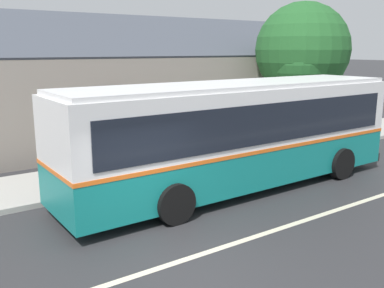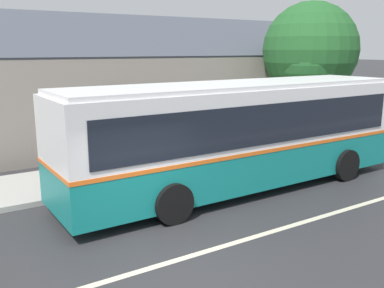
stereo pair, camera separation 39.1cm
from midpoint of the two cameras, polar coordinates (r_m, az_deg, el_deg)
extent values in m
plane|color=#2D2D30|center=(8.71, -2.60, -15.27)|extent=(300.00, 300.00, 0.00)
cube|color=#ADAAA3|center=(13.78, -15.98, -4.78)|extent=(60.00, 3.00, 0.15)
cube|color=beige|center=(8.70, -2.60, -15.25)|extent=(60.00, 0.16, 0.01)
cube|color=gray|center=(20.49, -16.61, 5.84)|extent=(24.70, 8.66, 3.72)
cube|color=#424751|center=(18.33, -14.99, 13.99)|extent=(25.30, 4.39, 2.03)
cube|color=#424751|center=(22.45, -18.84, 13.41)|extent=(25.30, 4.39, 2.03)
cube|color=black|center=(16.40, -11.86, 5.20)|extent=(1.10, 0.06, 1.30)
cube|color=black|center=(21.25, 10.29, 6.88)|extent=(1.10, 0.06, 1.30)
cube|color=#4C3323|center=(18.27, -0.95, 3.04)|extent=(1.00, 0.06, 2.10)
cube|color=#147F7A|center=(12.72, 5.06, -2.35)|extent=(10.81, 2.61, 1.06)
cube|color=orange|center=(12.58, 5.11, 0.21)|extent=(10.83, 2.63, 0.10)
cube|color=white|center=(12.43, 5.19, 3.98)|extent=(10.81, 2.61, 1.58)
cube|color=white|center=(12.34, 5.26, 7.88)|extent=(10.59, 2.48, 0.12)
cube|color=black|center=(13.43, 1.68, 4.23)|extent=(9.92, 0.13, 1.08)
cube|color=black|center=(11.53, 9.24, 2.69)|extent=(9.92, 0.13, 1.08)
cube|color=black|center=(16.44, 19.80, 5.02)|extent=(0.06, 2.20, 1.08)
cube|color=black|center=(16.37, 20.00, 7.62)|extent=(0.06, 1.75, 0.24)
cube|color=black|center=(16.75, 19.41, -0.82)|extent=(0.11, 2.50, 0.28)
cube|color=#B21919|center=(12.95, -3.16, -2.05)|extent=(3.02, 0.06, 0.74)
cube|color=black|center=(16.37, 13.56, 3.07)|extent=(0.90, 0.04, 2.39)
cylinder|color=black|center=(15.91, 11.37, -0.65)|extent=(1.00, 0.29, 1.00)
cylinder|color=black|center=(14.37, 18.59, -2.49)|extent=(1.00, 0.29, 1.00)
cylinder|color=black|center=(12.27, -9.53, -4.52)|extent=(1.00, 0.29, 1.00)
cylinder|color=black|center=(10.18, -3.34, -7.96)|extent=(1.00, 0.29, 1.00)
cube|color=brown|center=(13.65, -13.22, -2.49)|extent=(1.87, 0.10, 0.04)
cube|color=brown|center=(13.52, -13.00, -2.62)|extent=(1.87, 0.10, 0.04)
cube|color=brown|center=(13.39, -12.77, -2.76)|extent=(1.87, 0.10, 0.04)
cube|color=brown|center=(13.20, -12.63, -1.63)|extent=(1.87, 0.04, 0.10)
cube|color=brown|center=(13.17, -12.66, -1.04)|extent=(1.87, 0.04, 0.10)
cube|color=black|center=(13.86, -10.08, -3.09)|extent=(0.08, 0.43, 0.45)
cube|color=black|center=(13.34, -15.95, -4.00)|extent=(0.08, 0.43, 0.45)
cylinder|color=#4C3828|center=(20.23, 13.55, 4.45)|extent=(0.42, 0.42, 2.68)
sphere|color=#235B28|center=(20.05, 13.95, 12.10)|extent=(4.18, 4.18, 4.18)
sphere|color=#235B28|center=(19.31, 13.70, 10.25)|extent=(2.57, 2.57, 2.57)
camera|label=1|loc=(0.20, -91.00, -0.22)|focal=40.00mm
camera|label=2|loc=(0.20, 89.00, 0.22)|focal=40.00mm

